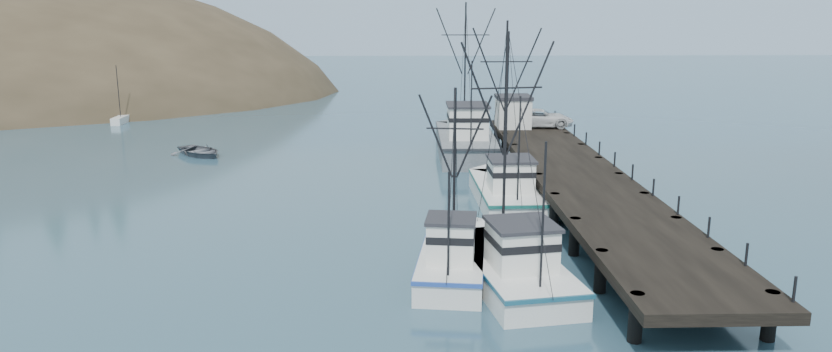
% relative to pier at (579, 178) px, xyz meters
% --- Properties ---
extents(ground, '(400.00, 400.00, 0.00)m').
position_rel_pier_xyz_m(ground, '(-14.00, -16.00, -1.69)').
color(ground, '#29495C').
rests_on(ground, ground).
extents(pier, '(6.00, 44.00, 2.00)m').
position_rel_pier_xyz_m(pier, '(0.00, 0.00, 0.00)').
color(pier, black).
rests_on(pier, ground).
extents(distant_ridge, '(360.00, 40.00, 26.00)m').
position_rel_pier_xyz_m(distant_ridge, '(-4.00, 154.00, -1.69)').
color(distant_ridge, '#9EB2C6').
rests_on(distant_ridge, ground).
extents(distant_ridge_far, '(180.00, 25.00, 18.00)m').
position_rel_pier_xyz_m(distant_ridge_far, '(-54.00, 169.00, -1.69)').
color(distant_ridge_far, silver).
rests_on(distant_ridge_far, ground).
extents(moored_sailboats, '(16.96, 15.32, 6.35)m').
position_rel_pier_xyz_m(moored_sailboats, '(-50.01, 41.06, -1.36)').
color(moored_sailboats, white).
rests_on(moored_sailboats, ground).
extents(trawler_near, '(5.41, 11.82, 11.82)m').
position_rel_pier_xyz_m(trawler_near, '(-6.47, -13.35, -0.87)').
color(trawler_near, white).
rests_on(trawler_near, ground).
extents(trawler_mid, '(4.03, 9.09, 9.26)m').
position_rel_pier_xyz_m(trawler_mid, '(-9.10, -12.84, -0.87)').
color(trawler_mid, white).
rests_on(trawler_mid, ground).
extents(trawler_far, '(4.01, 11.72, 11.95)m').
position_rel_pier_xyz_m(trawler_far, '(-4.63, 0.44, -0.87)').
color(trawler_far, white).
rests_on(trawler_far, ground).
extents(work_vessel, '(4.87, 15.58, 13.06)m').
position_rel_pier_xyz_m(work_vessel, '(-5.83, 16.19, -0.46)').
color(work_vessel, slate).
rests_on(work_vessel, ground).
extents(pier_shed, '(3.00, 3.20, 2.80)m').
position_rel_pier_xyz_m(pier_shed, '(-1.50, 18.00, 1.73)').
color(pier_shed, silver).
rests_on(pier_shed, pier).
extents(pickup_truck, '(5.87, 2.95, 1.59)m').
position_rel_pier_xyz_m(pickup_truck, '(0.93, 18.00, 1.11)').
color(pickup_truck, silver).
rests_on(pickup_truck, pier).
extents(motorboat, '(6.28, 6.32, 1.08)m').
position_rel_pier_xyz_m(motorboat, '(-28.45, 16.13, -1.69)').
color(motorboat, '#595B63').
rests_on(motorboat, ground).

